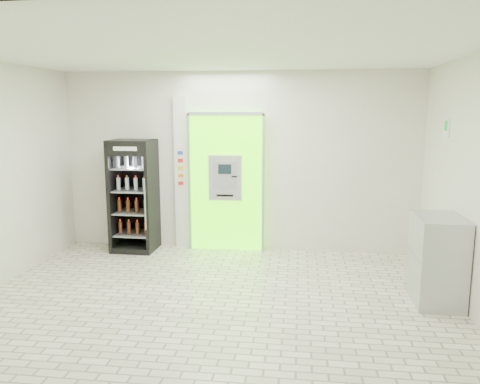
# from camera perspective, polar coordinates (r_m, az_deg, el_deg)

# --- Properties ---
(ground) EXTENTS (6.00, 6.00, 0.00)m
(ground) POSITION_cam_1_polar(r_m,az_deg,el_deg) (5.87, -3.41, -13.69)
(ground) COLOR beige
(ground) RESTS_ON ground
(room_shell) EXTENTS (6.00, 6.00, 6.00)m
(room_shell) POSITION_cam_1_polar(r_m,az_deg,el_deg) (5.41, -3.60, 4.51)
(room_shell) COLOR silver
(room_shell) RESTS_ON ground
(atm_assembly) EXTENTS (1.30, 0.24, 2.33)m
(atm_assembly) POSITION_cam_1_polar(r_m,az_deg,el_deg) (7.88, -1.68, 1.29)
(atm_assembly) COLOR #4CF100
(atm_assembly) RESTS_ON ground
(pillar) EXTENTS (0.22, 0.11, 2.60)m
(pillar) POSITION_cam_1_polar(r_m,az_deg,el_deg) (8.06, -7.14, 2.32)
(pillar) COLOR silver
(pillar) RESTS_ON ground
(beverage_cooler) EXTENTS (0.71, 0.67, 1.88)m
(beverage_cooler) POSITION_cam_1_polar(r_m,az_deg,el_deg) (8.09, -12.76, -0.68)
(beverage_cooler) COLOR black
(beverage_cooler) RESTS_ON ground
(steel_cabinet) EXTENTS (0.56, 0.82, 1.08)m
(steel_cabinet) POSITION_cam_1_polar(r_m,az_deg,el_deg) (6.28, 22.87, -7.61)
(steel_cabinet) COLOR #A7A9AF
(steel_cabinet) RESTS_ON ground
(exit_sign) EXTENTS (0.02, 0.22, 0.26)m
(exit_sign) POSITION_cam_1_polar(r_m,az_deg,el_deg) (6.98, 23.88, 7.19)
(exit_sign) COLOR white
(exit_sign) RESTS_ON room_shell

